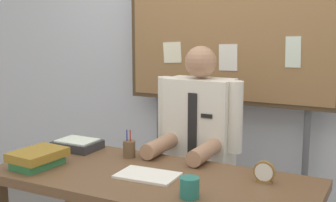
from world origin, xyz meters
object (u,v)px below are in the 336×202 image
object	(u,v)px
bulletin_board	(228,19)
person	(199,165)
coffee_mug	(189,188)
paper_tray	(78,145)
pen_holder	(129,149)
open_notebook	(148,175)
desk	(151,194)
desk_clock	(264,173)
book_stack	(38,158)

from	to	relation	value
bulletin_board	person	bearing A→B (deg)	-89.99
coffee_mug	paper_tray	size ratio (longest dim) A/B	0.35
person	coffee_mug	size ratio (longest dim) A/B	14.85
person	paper_tray	distance (m)	0.75
pen_holder	open_notebook	bearing A→B (deg)	-42.74
desk	open_notebook	xyz separation A→B (m)	(-0.01, -0.02, 0.10)
bulletin_board	desk_clock	size ratio (longest dim) A/B	20.44
pen_holder	paper_tray	bearing A→B (deg)	-179.81
coffee_mug	book_stack	bearing A→B (deg)	178.45
bulletin_board	open_notebook	xyz separation A→B (m)	(-0.01, -1.08, -0.77)
bulletin_board	desk_clock	xyz separation A→B (m)	(0.53, -0.90, -0.73)
book_stack	open_notebook	world-z (taller)	book_stack
person	bulletin_board	distance (m)	1.01
book_stack	paper_tray	bearing A→B (deg)	94.68
bulletin_board	open_notebook	world-z (taller)	bulletin_board
desk	paper_tray	distance (m)	0.68
open_notebook	desk_clock	bearing A→B (deg)	18.82
open_notebook	coffee_mug	size ratio (longest dim) A/B	3.26
desk	person	size ratio (longest dim) A/B	1.19
pen_holder	coffee_mug	bearing A→B (deg)	-35.20
open_notebook	pen_holder	xyz separation A→B (m)	(-0.26, 0.24, 0.04)
open_notebook	desk_clock	world-z (taller)	desk_clock
book_stack	desk	bearing A→B (deg)	14.10
person	pen_holder	size ratio (longest dim) A/B	8.54
desk	desk_clock	xyz separation A→B (m)	(0.53, 0.16, 0.14)
book_stack	coffee_mug	distance (m)	0.89
person	desk_clock	world-z (taller)	person
desk_clock	desk	bearing A→B (deg)	-162.83
desk	desk_clock	size ratio (longest dim) A/B	15.41
bulletin_board	pen_holder	bearing A→B (deg)	-107.38
person	open_notebook	distance (m)	0.63
bulletin_board	desk_clock	bearing A→B (deg)	-59.73
bulletin_board	pen_holder	world-z (taller)	bulletin_board
bulletin_board	paper_tray	bearing A→B (deg)	-126.69
bulletin_board	paper_tray	distance (m)	1.30
paper_tray	person	bearing A→B (deg)	30.96
desk	bulletin_board	bearing A→B (deg)	90.00
desk	desk_clock	distance (m)	0.57
bulletin_board	book_stack	distance (m)	1.54
pen_holder	person	bearing A→B (deg)	54.96
open_notebook	paper_tray	xyz separation A→B (m)	(-0.62, 0.24, 0.02)
person	pen_holder	world-z (taller)	person
open_notebook	book_stack	bearing A→B (deg)	-167.51
open_notebook	pen_holder	bearing A→B (deg)	137.26
desk_clock	coffee_mug	world-z (taller)	desk_clock
desk	person	xyz separation A→B (m)	(0.00, 0.60, -0.02)
book_stack	bulletin_board	bearing A→B (deg)	63.63
book_stack	coffee_mug	size ratio (longest dim) A/B	3.16
coffee_mug	person	bearing A→B (deg)	110.65
person	open_notebook	world-z (taller)	person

